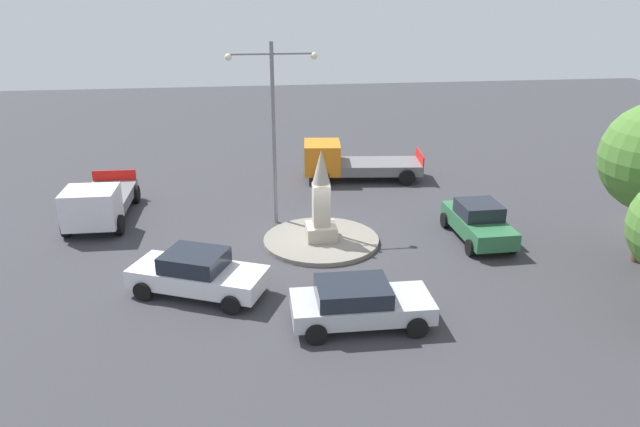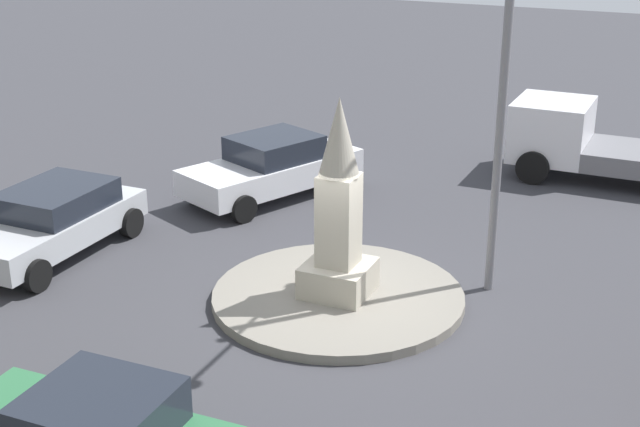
# 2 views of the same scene
# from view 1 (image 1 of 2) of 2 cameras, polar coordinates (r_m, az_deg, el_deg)

# --- Properties ---
(ground_plane) EXTENTS (80.00, 80.00, 0.00)m
(ground_plane) POSITION_cam_1_polar(r_m,az_deg,el_deg) (23.86, 0.11, -2.78)
(ground_plane) COLOR #38383D
(traffic_island) EXTENTS (4.62, 4.62, 0.18)m
(traffic_island) POSITION_cam_1_polar(r_m,az_deg,el_deg) (23.83, 0.11, -2.58)
(traffic_island) COLOR gray
(traffic_island) RESTS_ON ground
(monument) EXTENTS (1.18, 1.18, 3.65)m
(monument) POSITION_cam_1_polar(r_m,az_deg,el_deg) (23.23, 0.11, 1.05)
(monument) COLOR #B2AA99
(monument) RESTS_ON traffic_island
(streetlamp) EXTENTS (3.64, 0.28, 7.61)m
(streetlamp) POSITION_cam_1_polar(r_m,az_deg,el_deg) (24.57, -4.51, 9.21)
(streetlamp) COLOR slate
(streetlamp) RESTS_ON ground
(car_silver_passing) EXTENTS (4.26, 2.09, 1.38)m
(car_silver_passing) POSITION_cam_1_polar(r_m,az_deg,el_deg) (18.09, 3.77, -8.53)
(car_silver_passing) COLOR #B7BABF
(car_silver_passing) RESTS_ON ground
(car_green_parked_left) EXTENTS (1.97, 4.10, 1.56)m
(car_green_parked_left) POSITION_cam_1_polar(r_m,az_deg,el_deg) (24.69, 14.93, -0.74)
(car_green_parked_left) COLOR #2D6B42
(car_green_parked_left) RESTS_ON ground
(car_white_near_island) EXTENTS (4.81, 3.43, 1.50)m
(car_white_near_island) POSITION_cam_1_polar(r_m,az_deg,el_deg) (20.12, -11.68, -5.63)
(car_white_near_island) COLOR silver
(car_white_near_island) RESTS_ON ground
(truck_white_waiting) EXTENTS (2.47, 5.41, 1.93)m
(truck_white_waiting) POSITION_cam_1_polar(r_m,az_deg,el_deg) (27.05, -20.48, 0.91)
(truck_white_waiting) COLOR silver
(truck_white_waiting) RESTS_ON ground
(truck_orange_parked_right) EXTENTS (6.32, 3.03, 1.98)m
(truck_orange_parked_right) POSITION_cam_1_polar(r_m,az_deg,el_deg) (31.42, 2.77, 4.96)
(truck_orange_parked_right) COLOR orange
(truck_orange_parked_right) RESTS_ON ground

